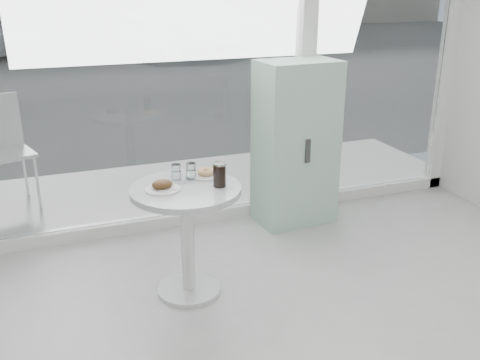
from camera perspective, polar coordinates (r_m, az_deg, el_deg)
name	(u,v)px	position (r m, az deg, el deg)	size (l,w,h in m)	color
storefront	(215,22)	(4.46, -2.69, 16.46)	(5.00, 0.14, 3.00)	white
main_table	(187,218)	(3.54, -5.71, -4.09)	(0.72, 0.72, 0.77)	silver
patio_deck	(187,187)	(5.56, -5.70, -0.71)	(5.60, 1.60, 0.05)	beige
street	(81,53)	(17.39, -16.60, 12.84)	(40.00, 24.00, 0.00)	#373737
mint_cabinet	(296,144)	(4.63, 5.94, 3.87)	(0.68, 0.48, 1.42)	#A4D1B9
patio_chair	(2,144)	(5.32, -24.01, 3.48)	(0.55, 0.55, 1.02)	silver
car_silver	(197,24)	(17.33, -4.64, 16.22)	(1.69, 4.85, 1.60)	#9FA2A6
plate_fritter	(163,186)	(3.42, -8.22, -0.65)	(0.22, 0.22, 0.07)	white
plate_donut	(206,174)	(3.63, -3.64, 0.69)	(0.20, 0.20, 0.05)	white
water_tumbler_a	(176,173)	(3.58, -6.81, 0.76)	(0.07, 0.07, 0.11)	white
water_tumbler_b	(191,172)	(3.59, -5.25, 0.87)	(0.07, 0.07, 0.11)	white
cola_glass	(220,175)	(3.43, -2.20, 0.52)	(0.08, 0.08, 0.16)	white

